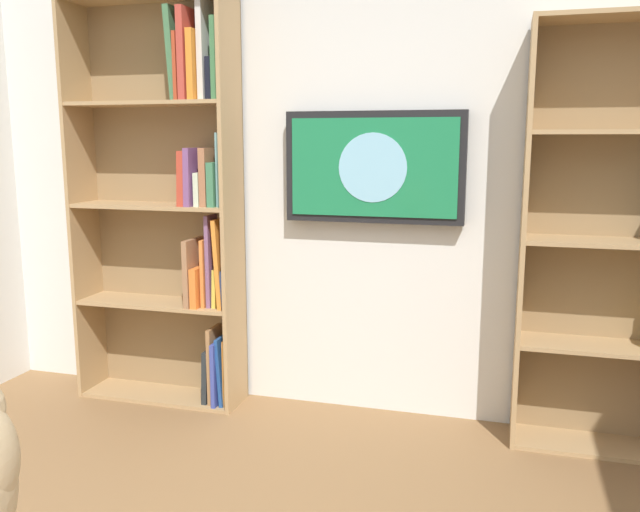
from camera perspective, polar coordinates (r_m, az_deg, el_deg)
wall_back at (r=3.42m, az=4.76°, el=8.48°), size 4.52×0.06×2.70m
bookshelf_right at (r=3.63m, az=-12.36°, el=4.76°), size 0.93×0.28×2.18m
wall_mounted_tv at (r=3.33m, az=4.71°, el=7.69°), size 0.91×0.07×0.56m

